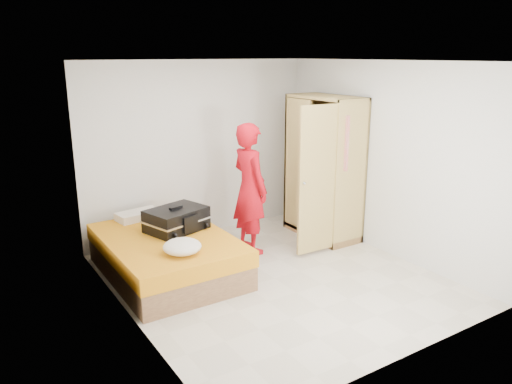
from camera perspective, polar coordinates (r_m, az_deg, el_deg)
room at (r=5.81m, az=2.25°, el=1.81°), size 4.00×4.02×2.60m
bed at (r=6.36m, az=-10.10°, el=-7.14°), size 1.42×2.02×0.50m
wardrobe at (r=7.41m, az=7.66°, el=2.29°), size 1.17×1.20×2.10m
person at (r=6.80m, az=-0.71°, el=0.40°), size 0.44×0.67×1.80m
suitcase at (r=6.43m, az=-9.06°, el=-3.13°), size 0.85×0.72×0.32m
round_cushion at (r=5.70m, az=-8.43°, el=-6.19°), size 0.43×0.43×0.16m
pillow at (r=6.99m, az=-13.27°, el=-2.58°), size 0.62×0.38×0.11m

